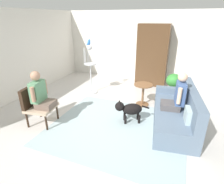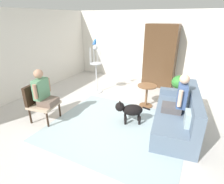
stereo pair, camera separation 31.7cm
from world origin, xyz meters
The scene contains 14 objects.
ground_plane centered at (0.00, 0.00, 0.00)m, with size 8.01×8.01×0.00m, color beige.
back_wall centered at (0.00, 3.40, 1.25)m, with size 6.89×0.12×2.51m, color silver.
left_wall centered at (-3.20, 0.30, 1.25)m, with size 0.12×7.28×2.51m, color silver.
area_rug centered at (0.13, -0.14, 0.00)m, with size 2.91×2.52×0.01m, color #9EB2B7.
couch centered at (1.32, 0.46, 0.30)m, with size 1.09×2.04×0.87m.
armchair centered at (-1.64, -0.61, 0.50)m, with size 0.65×0.65×0.88m.
person_on_couch centered at (1.27, 0.44, 0.73)m, with size 0.51×0.50×0.83m.
person_on_armchair centered at (-1.50, -0.58, 0.75)m, with size 0.47×0.53×0.82m.
round_end_table centered at (0.40, 1.17, 0.37)m, with size 0.50×0.50×0.61m.
dog centered at (0.30, 0.19, 0.34)m, with size 0.73×0.45×0.55m.
bird_cage_stand centered at (-1.34, 1.44, 0.76)m, with size 0.38×0.38×1.51m.
parrot centered at (-1.35, 1.44, 1.59)m, with size 0.17×0.10×0.17m.
potted_plant centered at (1.13, 1.80, 0.50)m, with size 0.43×0.43×0.81m.
armoire_cabinet centered at (0.28, 2.99, 1.04)m, with size 1.03×0.56×2.08m, color #4C331E.
Camera 1 is at (1.27, -3.33, 2.28)m, focal length 28.83 mm.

